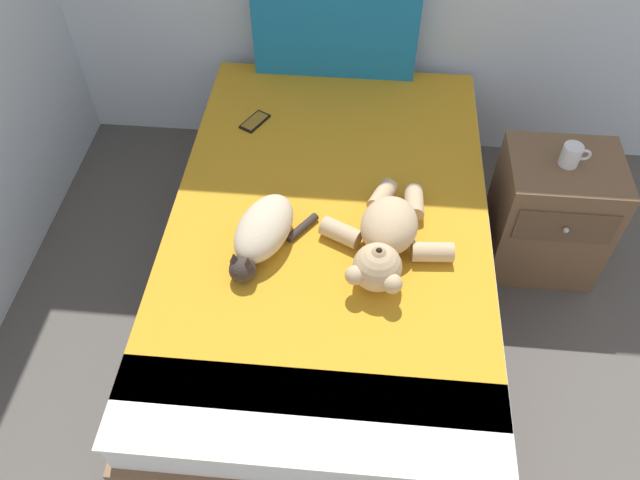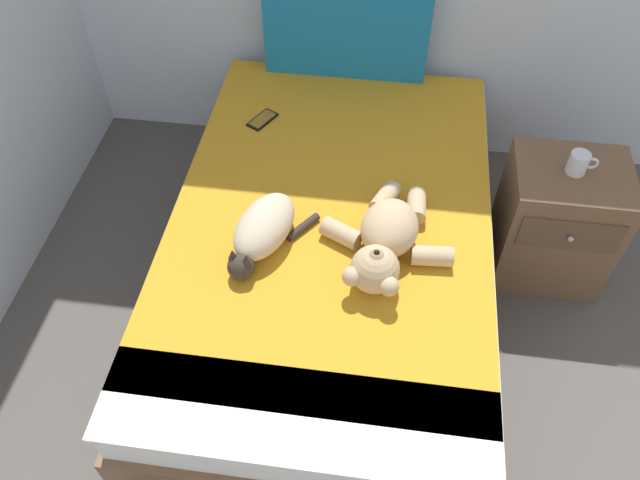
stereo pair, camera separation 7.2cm
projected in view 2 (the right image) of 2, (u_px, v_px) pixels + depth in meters
The scene contains 7 objects.
bed at pixel (330, 256), 2.71m from camera, with size 1.31×2.07×0.54m.
patterned_cushion at pixel (346, 29), 2.96m from camera, with size 0.78×0.10×0.47m.
cat at pixel (262, 230), 2.35m from camera, with size 0.33×0.42×0.15m.
teddy_bear at pixel (385, 241), 2.31m from camera, with size 0.51×0.59×0.19m.
cell_phone at pixel (262, 120), 2.88m from camera, with size 0.13×0.16×0.01m.
nightstand at pixel (556, 222), 2.79m from camera, with size 0.48×0.42×0.60m.
mug at pixel (579, 163), 2.53m from camera, with size 0.12×0.08×0.09m.
Camera 2 is at (1.62, 1.68, 2.37)m, focal length 35.35 mm.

